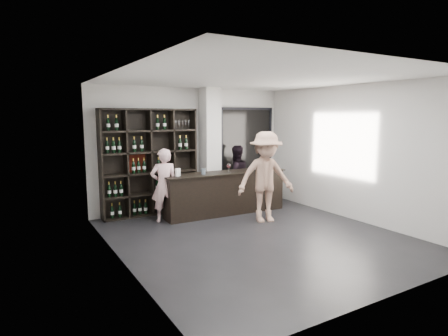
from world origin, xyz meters
TOP-DOWN VIEW (x-y plane):
  - floor at (0.00, 0.00)m, footprint 5.00×5.50m
  - wine_shelf at (-1.15, 2.57)m, footprint 2.20×0.35m
  - structural_column at (0.35, 2.47)m, footprint 0.40×0.40m
  - glass_panel at (1.55, 2.69)m, footprint 1.60×0.08m
  - tasting_counter at (0.35, 1.75)m, footprint 2.95×0.62m
  - taster_pink at (-1.10, 1.85)m, footprint 0.64×0.49m
  - taster_black at (0.95, 2.26)m, footprint 0.77×0.62m
  - customer at (0.75, 0.76)m, footprint 1.38×1.00m
  - wine_glass at (0.41, 1.70)m, footprint 0.10×0.10m
  - spit_cup at (-0.23, 1.72)m, footprint 0.10×0.10m
  - napkin_stack at (1.20, 1.81)m, footprint 0.13×0.13m
  - card_stand at (-0.82, 1.75)m, footprint 0.12×0.09m

SIDE VIEW (x-z plane):
  - floor at x=0.00m, z-range -0.01..0.00m
  - tasting_counter at x=0.35m, z-range 0.00..0.97m
  - taster_black at x=0.95m, z-range 0.00..1.52m
  - taster_pink at x=-1.10m, z-range 0.00..1.56m
  - customer at x=0.75m, z-range 0.00..1.91m
  - napkin_stack at x=1.20m, z-range 0.97..0.99m
  - spit_cup at x=-0.23m, z-range 0.97..1.09m
  - card_stand at x=-0.82m, z-range 0.97..1.13m
  - wine_glass at x=0.41m, z-range 0.97..1.19m
  - wine_shelf at x=-1.15m, z-range 0.00..2.40m
  - glass_panel at x=1.55m, z-range 0.35..2.45m
  - structural_column at x=0.35m, z-range 0.00..2.90m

